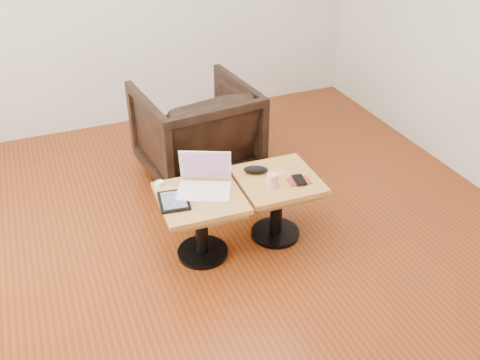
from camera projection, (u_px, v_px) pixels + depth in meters
name	position (u px, v px, depth m)	size (l,w,h in m)	color
room_shell	(201.00, 60.00, 2.72)	(4.52, 4.52, 2.71)	#56280A
side_table_left	(201.00, 211.00, 3.33)	(0.52, 0.52, 0.46)	black
side_table_right	(277.00, 193.00, 3.50)	(0.52, 0.52, 0.46)	black
laptop	(204.00, 183.00, 3.30)	(0.41, 0.38, 0.23)	white
tablet	(174.00, 201.00, 3.20)	(0.21, 0.25, 0.02)	black
charging_adapter	(160.00, 183.00, 3.36)	(0.04, 0.04, 0.03)	white
glasses_case	(256.00, 170.00, 3.48)	(0.16, 0.07, 0.05)	black
striped_cup	(272.00, 180.00, 3.34)	(0.07, 0.07, 0.09)	#F24881
earbuds_tangle	(280.00, 174.00, 3.47)	(0.08, 0.05, 0.02)	white
phone_on_sleeve	(299.00, 180.00, 3.40)	(0.15, 0.13, 0.02)	maroon
armchair	(196.00, 132.00, 4.16)	(0.82, 0.84, 0.77)	black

